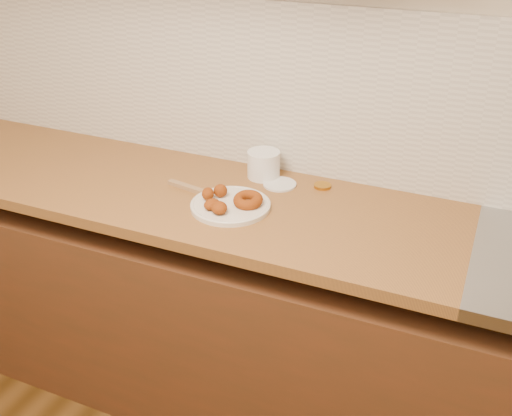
# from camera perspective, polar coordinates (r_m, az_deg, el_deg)

# --- Properties ---
(wall_back) EXTENTS (4.00, 0.02, 2.70)m
(wall_back) POSITION_cam_1_polar(r_m,az_deg,el_deg) (2.04, 8.64, 14.42)
(wall_back) COLOR #BAAB91
(wall_back) RESTS_ON ground
(base_cabinet) EXTENTS (3.60, 0.60, 0.77)m
(base_cabinet) POSITION_cam_1_polar(r_m,az_deg,el_deg) (2.22, 4.60, -12.30)
(base_cabinet) COLOR #582B16
(base_cabinet) RESTS_ON floor
(butcher_block) EXTENTS (2.30, 0.62, 0.04)m
(butcher_block) POSITION_cam_1_polar(r_m,az_deg,el_deg) (2.20, -11.07, 2.17)
(butcher_block) COLOR #966025
(butcher_block) RESTS_ON base_cabinet
(backsplash) EXTENTS (3.60, 0.02, 0.60)m
(backsplash) POSITION_cam_1_polar(r_m,az_deg,el_deg) (2.07, 8.25, 10.33)
(backsplash) COLOR beige
(backsplash) RESTS_ON wall_back
(donut_plate) EXTENTS (0.26, 0.26, 0.02)m
(donut_plate) POSITION_cam_1_polar(r_m,az_deg,el_deg) (1.96, -2.45, 0.23)
(donut_plate) COLOR beige
(donut_plate) RESTS_ON butcher_block
(ring_donut) EXTENTS (0.10, 0.10, 0.04)m
(ring_donut) POSITION_cam_1_polar(r_m,az_deg,el_deg) (1.95, -0.78, 0.80)
(ring_donut) COLOR #7F3A0D
(ring_donut) RESTS_ON donut_plate
(fried_dough_chunks) EXTENTS (0.14, 0.17, 0.05)m
(fried_dough_chunks) POSITION_cam_1_polar(r_m,az_deg,el_deg) (1.94, -3.91, 0.78)
(fried_dough_chunks) COLOR #7F3A0D
(fried_dough_chunks) RESTS_ON donut_plate
(plastic_tub) EXTENTS (0.13, 0.13, 0.10)m
(plastic_tub) POSITION_cam_1_polar(r_m,az_deg,el_deg) (2.16, 0.73, 4.18)
(plastic_tub) COLOR white
(plastic_tub) RESTS_ON butcher_block
(tub_lid) EXTENTS (0.12, 0.12, 0.01)m
(tub_lid) POSITION_cam_1_polar(r_m,az_deg,el_deg) (2.11, 2.27, 2.28)
(tub_lid) COLOR silver
(tub_lid) RESTS_ON butcher_block
(brass_jar_lid) EXTENTS (0.08, 0.08, 0.01)m
(brass_jar_lid) POSITION_cam_1_polar(r_m,az_deg,el_deg) (2.11, 6.35, 2.11)
(brass_jar_lid) COLOR #B0771E
(brass_jar_lid) RESTS_ON butcher_block
(wooden_utensil) EXTENTS (0.19, 0.06, 0.01)m
(wooden_utensil) POSITION_cam_1_polar(r_m,az_deg,el_deg) (2.09, -6.32, 1.90)
(wooden_utensil) COLOR olive
(wooden_utensil) RESTS_ON butcher_block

